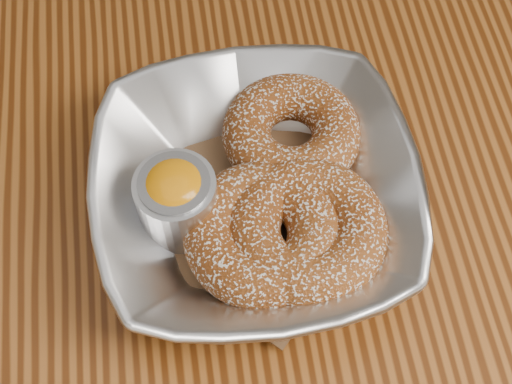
{
  "coord_description": "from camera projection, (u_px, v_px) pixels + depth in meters",
  "views": [
    {
      "loc": [
        -0.01,
        -0.3,
        1.19
      ],
      "look_at": [
        0.02,
        -0.07,
        0.78
      ],
      "focal_mm": 50.0,
      "sensor_mm": 36.0,
      "label": 1
    }
  ],
  "objects": [
    {
      "name": "ground_plane",
      "position": [
        239.0,
        384.0,
        1.19
      ],
      "size": [
        4.0,
        4.0,
        0.0
      ],
      "primitive_type": "plane",
      "color": "#565659",
      "rests_on": "ground"
    },
    {
      "name": "table",
      "position": [
        224.0,
        198.0,
        0.62
      ],
      "size": [
        1.2,
        0.8,
        0.75
      ],
      "color": "brown",
      "rests_on": "ground_plane"
    },
    {
      "name": "serving_bowl",
      "position": [
        256.0,
        195.0,
        0.48
      ],
      "size": [
        0.22,
        0.22,
        0.05
      ],
      "primitive_type": "imported",
      "color": "silver",
      "rests_on": "table"
    },
    {
      "name": "parchment",
      "position": [
        256.0,
        207.0,
        0.49
      ],
      "size": [
        0.21,
        0.21,
        0.0
      ],
      "primitive_type": "cube",
      "rotation": [
        0.0,
        0.0,
        0.8
      ],
      "color": "brown",
      "rests_on": "table"
    },
    {
      "name": "donut_back",
      "position": [
        291.0,
        133.0,
        0.5
      ],
      "size": [
        0.12,
        0.12,
        0.03
      ],
      "primitive_type": "torus",
      "rotation": [
        0.0,
        0.0,
        -0.34
      ],
      "color": "brown",
      "rests_on": "parchment"
    },
    {
      "name": "donut_front",
      "position": [
        263.0,
        234.0,
        0.46
      ],
      "size": [
        0.13,
        0.13,
        0.04
      ],
      "primitive_type": "torus",
      "rotation": [
        0.0,
        0.0,
        0.29
      ],
      "color": "brown",
      "rests_on": "parchment"
    },
    {
      "name": "donut_extra",
      "position": [
        305.0,
        231.0,
        0.46
      ],
      "size": [
        0.14,
        0.14,
        0.04
      ],
      "primitive_type": "torus",
      "rotation": [
        0.0,
        0.0,
        -0.32
      ],
      "color": "brown",
      "rests_on": "parchment"
    },
    {
      "name": "ramekin",
      "position": [
        177.0,
        199.0,
        0.46
      ],
      "size": [
        0.05,
        0.05,
        0.06
      ],
      "color": "silver",
      "rests_on": "table"
    }
  ]
}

